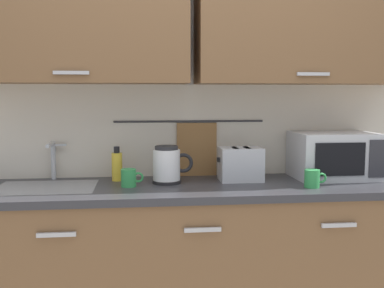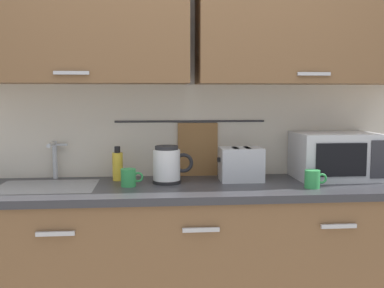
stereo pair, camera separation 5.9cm
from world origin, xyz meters
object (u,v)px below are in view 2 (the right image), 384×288
(dish_soap_bottle, at_px, (118,165))
(toaster, at_px, (241,164))
(mug_by_kettle, at_px, (313,179))
(microwave, at_px, (335,156))
(mug_near_sink, at_px, (129,178))
(electric_kettle, at_px, (167,165))

(dish_soap_bottle, height_order, toaster, dish_soap_bottle)
(dish_soap_bottle, relative_size, mug_by_kettle, 1.63)
(microwave, bearing_deg, mug_by_kettle, -131.29)
(microwave, bearing_deg, toaster, -177.80)
(dish_soap_bottle, height_order, mug_near_sink, dish_soap_bottle)
(microwave, xyz_separation_m, dish_soap_bottle, (-1.26, 0.06, -0.05))
(toaster, bearing_deg, dish_soap_bottle, 173.69)
(mug_near_sink, bearing_deg, toaster, 9.30)
(microwave, xyz_separation_m, mug_near_sink, (-1.19, -0.12, -0.09))
(mug_near_sink, bearing_deg, electric_kettle, 19.72)
(microwave, distance_m, toaster, 0.56)
(electric_kettle, height_order, mug_near_sink, electric_kettle)
(microwave, relative_size, toaster, 1.80)
(dish_soap_bottle, distance_m, mug_near_sink, 0.20)
(dish_soap_bottle, xyz_separation_m, mug_near_sink, (0.07, -0.18, -0.04))
(toaster, bearing_deg, mug_by_kettle, -34.62)
(electric_kettle, xyz_separation_m, toaster, (0.42, 0.03, -0.01))
(mug_near_sink, relative_size, mug_by_kettle, 1.00)
(mug_near_sink, distance_m, mug_by_kettle, 0.97)
(mug_near_sink, height_order, mug_by_kettle, same)
(mug_near_sink, relative_size, toaster, 0.47)
(mug_by_kettle, bearing_deg, microwave, 48.71)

